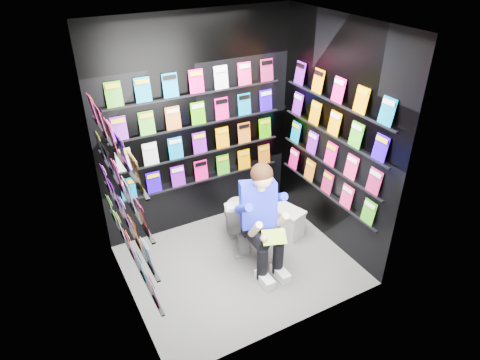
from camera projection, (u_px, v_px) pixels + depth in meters
floor at (239, 264)px, 4.86m from camera, size 2.40×2.40×0.00m
ceiling at (239, 26)px, 3.54m from camera, size 2.40×2.40×0.00m
wall_back at (198, 128)px, 4.95m from camera, size 2.40×0.04×2.60m
wall_front at (298, 215)px, 3.44m from camera, size 2.40×0.04×2.60m
wall_left at (117, 195)px, 3.70m from camera, size 0.04×2.00×2.60m
wall_right at (335, 139)px, 4.69m from camera, size 0.04×2.00×2.60m
comics_back at (199, 128)px, 4.93m from camera, size 2.10×0.06×1.37m
comics_left at (121, 194)px, 3.71m from camera, size 0.06×1.70×1.37m
comics_right at (333, 139)px, 4.68m from camera, size 0.06×1.70×1.37m
toilet at (240, 217)px, 5.02m from camera, size 0.65×0.85×0.73m
longbox at (285, 222)px, 5.29m from camera, size 0.36×0.48×0.32m
longbox_lid at (286, 210)px, 5.20m from camera, size 0.38×0.51×0.03m
reader at (257, 205)px, 4.53m from camera, size 0.74×0.89×1.39m
held_comic at (274, 237)px, 4.36m from camera, size 0.28×0.22×0.10m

